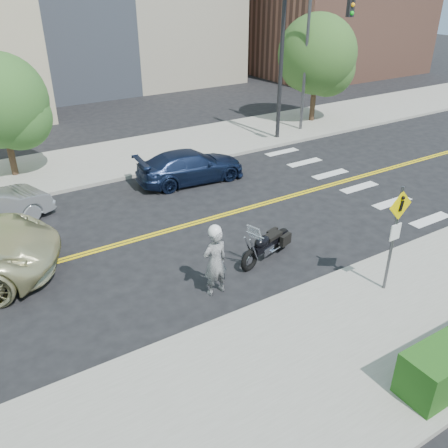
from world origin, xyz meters
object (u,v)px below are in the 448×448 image
(pedestrian_sign, at_px, (395,230))
(motorcyclist, at_px, (215,260))
(motorcycle, at_px, (267,239))
(parked_car_blue, at_px, (191,166))

(pedestrian_sign, bearing_deg, motorcyclist, 147.98)
(motorcyclist, bearing_deg, pedestrian_sign, 145.77)
(motorcycle, xyz_separation_m, parked_car_blue, (0.97, 6.62, -0.03))
(pedestrian_sign, height_order, motorcycle, pedestrian_sign)
(motorcycle, bearing_deg, motorcyclist, -179.66)
(pedestrian_sign, xyz_separation_m, motorcyclist, (-3.90, 2.44, -0.92))
(motorcyclist, height_order, motorcycle, motorcyclist)
(pedestrian_sign, distance_m, parked_car_blue, 9.86)
(pedestrian_sign, bearing_deg, parked_car_blue, 94.14)
(pedestrian_sign, relative_size, motorcyclist, 1.44)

